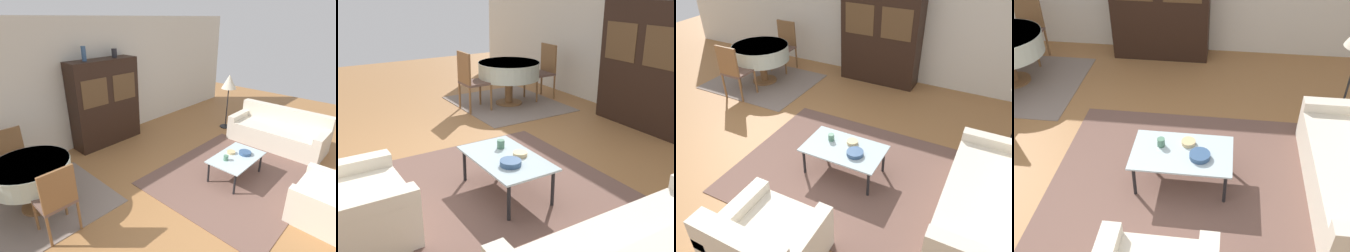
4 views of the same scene
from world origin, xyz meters
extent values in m
plane|color=#9E6B3D|center=(0.00, 0.00, 0.00)|extent=(14.00, 14.00, 0.00)
cube|color=beige|center=(0.00, 3.63, 1.35)|extent=(10.00, 0.06, 2.70)
cube|color=brown|center=(0.97, 0.47, 0.01)|extent=(2.87, 2.35, 0.01)
cube|color=gray|center=(-1.82, 2.18, 0.01)|extent=(2.04, 1.71, 0.01)
cube|color=beige|center=(2.69, 0.44, 0.22)|extent=(0.89, 1.97, 0.44)
cube|color=beige|center=(3.04, 0.44, 0.62)|extent=(0.20, 1.97, 0.36)
cube|color=beige|center=(2.69, -0.46, 0.50)|extent=(0.89, 0.16, 0.12)
cube|color=beige|center=(2.69, 1.35, 0.50)|extent=(0.89, 0.16, 0.12)
cube|color=beige|center=(0.89, -1.06, 0.22)|extent=(0.95, 0.90, 0.43)
cube|color=beige|center=(0.50, -1.06, 0.49)|extent=(0.16, 0.90, 0.12)
cylinder|color=black|center=(0.48, 0.20, 0.20)|extent=(0.04, 0.04, 0.38)
cylinder|color=black|center=(1.40, 0.20, 0.20)|extent=(0.04, 0.04, 0.38)
cylinder|color=black|center=(0.48, 0.70, 0.20)|extent=(0.04, 0.04, 0.38)
cylinder|color=black|center=(1.40, 0.70, 0.20)|extent=(0.04, 0.04, 0.38)
cube|color=silver|center=(0.94, 0.45, 0.40)|extent=(1.04, 0.63, 0.02)
cube|color=black|center=(0.26, 3.35, 0.94)|extent=(1.53, 0.47, 1.87)
cube|color=brown|center=(-0.11, 3.11, 1.26)|extent=(0.58, 0.01, 0.56)
cube|color=brown|center=(0.63, 3.11, 1.26)|extent=(0.58, 0.01, 0.56)
cylinder|color=brown|center=(-1.81, 2.20, 0.03)|extent=(0.48, 0.48, 0.03)
cylinder|color=brown|center=(-1.81, 2.20, 0.24)|extent=(0.14, 0.14, 0.46)
cylinder|color=beige|center=(-1.81, 2.20, 0.62)|extent=(1.09, 1.09, 0.30)
cylinder|color=beige|center=(-1.81, 2.20, 0.75)|extent=(1.10, 1.10, 0.03)
cylinder|color=brown|center=(-2.01, 1.72, 0.24)|extent=(0.04, 0.04, 0.45)
cylinder|color=brown|center=(-1.61, 1.72, 0.24)|extent=(0.04, 0.04, 0.45)
cylinder|color=brown|center=(-2.01, 1.32, 0.24)|extent=(0.04, 0.04, 0.45)
cylinder|color=brown|center=(-1.61, 1.32, 0.24)|extent=(0.04, 0.04, 0.45)
cube|color=brown|center=(-1.81, 1.52, 0.48)|extent=(0.44, 0.44, 0.04)
cube|color=brown|center=(-1.81, 1.32, 0.76)|extent=(0.44, 0.04, 0.52)
cylinder|color=brown|center=(-1.61, 2.68, 0.24)|extent=(0.04, 0.04, 0.45)
cylinder|color=brown|center=(-2.01, 2.68, 0.24)|extent=(0.04, 0.04, 0.45)
cylinder|color=brown|center=(-1.61, 3.09, 0.24)|extent=(0.04, 0.04, 0.45)
cylinder|color=brown|center=(-2.01, 3.09, 0.24)|extent=(0.04, 0.04, 0.45)
cube|color=brown|center=(-1.81, 2.89, 0.48)|extent=(0.44, 0.44, 0.04)
cube|color=brown|center=(-1.81, 3.09, 0.76)|extent=(0.44, 0.04, 0.52)
cylinder|color=black|center=(2.85, 1.83, 0.01)|extent=(0.28, 0.28, 0.02)
cylinder|color=black|center=(2.85, 1.83, 0.54)|extent=(0.03, 0.03, 1.03)
cone|color=beige|center=(2.85, 1.83, 1.21)|extent=(0.36, 0.36, 0.35)
cylinder|color=#4C7A60|center=(0.71, 0.52, 0.46)|extent=(0.08, 0.08, 0.09)
cylinder|color=#33517A|center=(1.13, 0.39, 0.44)|extent=(0.21, 0.21, 0.05)
cylinder|color=tan|center=(0.99, 0.59, 0.43)|extent=(0.15, 0.15, 0.04)
cylinder|color=#33517A|center=(-0.12, 3.35, 2.01)|extent=(0.09, 0.09, 0.28)
cylinder|color=#232328|center=(0.59, 3.35, 1.96)|extent=(0.11, 0.11, 0.18)
camera|label=1|loc=(-2.81, -1.43, 2.67)|focal=28.00mm
camera|label=2|loc=(4.05, -1.47, 2.08)|focal=42.00mm
camera|label=3|loc=(2.48, -2.53, 2.98)|focal=35.00mm
camera|label=4|loc=(1.30, -2.55, 3.08)|focal=42.00mm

